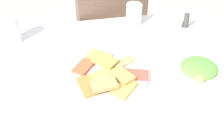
{
  "coord_description": "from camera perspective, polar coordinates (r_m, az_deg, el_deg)",
  "views": [
    {
      "loc": [
        -0.18,
        -0.97,
        1.59
      ],
      "look_at": [
        -0.01,
        -0.0,
        0.76
      ],
      "focal_mm": 52.04,
      "sensor_mm": 36.0,
      "label": 1
    }
  ],
  "objects": [
    {
      "name": "dining_chair",
      "position": [
        1.95,
        -1.16,
        6.37
      ],
      "size": [
        0.51,
        0.52,
        0.9
      ],
      "color": "brown",
      "rests_on": "ground_plane"
    },
    {
      "name": "soda_can",
      "position": [
        1.53,
        -17.03,
        6.75
      ],
      "size": [
        0.08,
        0.08,
        0.12
      ],
      "primitive_type": "cylinder",
      "rotation": [
        0.0,
        0.0,
        4.49
      ],
      "color": "silver",
      "rests_on": "dining_table"
    },
    {
      "name": "condiment_caddy",
      "position": [
        1.6,
        12.27,
        7.82
      ],
      "size": [
        0.11,
        0.11,
        0.08
      ],
      "color": "#B2B2B7",
      "rests_on": "dining_table"
    },
    {
      "name": "drinking_glass",
      "position": [
        1.6,
        3.87,
        9.7
      ],
      "size": [
        0.08,
        0.08,
        0.11
      ],
      "primitive_type": "cylinder",
      "color": "silver",
      "rests_on": "dining_table"
    },
    {
      "name": "spoon",
      "position": [
        1.47,
        -13.93,
        3.19
      ],
      "size": [
        0.16,
        0.05,
        0.0
      ],
      "primitive_type": "cube",
      "rotation": [
        0.0,
        0.0,
        -0.23
      ],
      "color": "silver",
      "rests_on": "paper_napkin"
    },
    {
      "name": "salad_plate_greens",
      "position": [
        1.36,
        14.97,
        0.16
      ],
      "size": [
        0.22,
        0.22,
        0.04
      ],
      "color": "white",
      "rests_on": "dining_table"
    },
    {
      "name": "dining_table",
      "position": [
        1.36,
        0.39,
        -3.5
      ],
      "size": [
        1.09,
        0.87,
        0.73
      ],
      "color": "white",
      "rests_on": "ground_plane"
    },
    {
      "name": "pide_platter",
      "position": [
        1.29,
        -0.66,
        -0.79
      ],
      "size": [
        0.32,
        0.33,
        0.04
      ],
      "color": "white",
      "rests_on": "dining_table"
    },
    {
      "name": "paper_napkin",
      "position": [
        1.45,
        -13.91,
        2.65
      ],
      "size": [
        0.15,
        0.15,
        0.0
      ],
      "primitive_type": "cube",
      "rotation": [
        0.0,
        0.0,
        -0.03
      ],
      "color": "white",
      "rests_on": "dining_table"
    },
    {
      "name": "fork",
      "position": [
        1.44,
        -13.94,
        2.34
      ],
      "size": [
        0.17,
        0.06,
        0.0
      ],
      "primitive_type": "cube",
      "rotation": [
        0.0,
        0.0,
        -0.25
      ],
      "color": "silver",
      "rests_on": "paper_napkin"
    }
  ]
}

